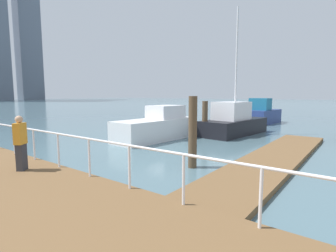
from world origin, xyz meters
TOP-DOWN VIEW (x-y plane):
  - ground_plane at (0.00, 20.00)m, footprint 300.00×300.00m
  - floating_dock at (3.08, 10.38)m, footprint 13.17×2.00m
  - boardwalk_railing at (-3.15, 10.46)m, footprint 0.06×27.92m
  - dock_piling_0 at (6.67, 15.42)m, footprint 0.34×0.34m
  - dock_piling_2 at (0.51, 12.50)m, footprint 0.31×0.31m
  - moored_boat_0 at (17.16, 15.23)m, footprint 4.58×2.40m
  - moored_boat_1 at (4.41, 17.32)m, footprint 5.62×2.28m
  - moored_boat_5 at (8.92, 14.50)m, footprint 5.78×2.66m
  - pedestrian_1 at (-4.01, 15.65)m, footprint 0.42×0.39m
  - skyline_tower_5 at (58.82, 147.01)m, footprint 11.14×6.75m

SIDE VIEW (x-z plane):
  - ground_plane at x=0.00m, z-range 0.00..0.00m
  - floating_dock at x=3.08m, z-range 0.00..0.18m
  - moored_boat_1 at x=4.41m, z-range -0.23..1.76m
  - moored_boat_0 at x=17.16m, z-range -0.34..1.98m
  - moored_boat_5 at x=8.92m, z-range -3.27..4.94m
  - dock_piling_0 at x=6.67m, z-range 0.00..2.25m
  - boardwalk_railing at x=-3.15m, z-range 0.69..1.77m
  - pedestrian_1 at x=-4.01m, z-range 0.43..2.06m
  - dock_piling_2 at x=0.51m, z-range 0.00..2.59m
  - skyline_tower_5 at x=58.82m, z-range 0.00..68.60m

